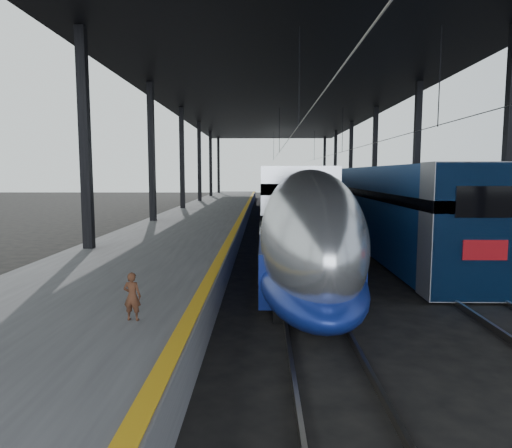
{
  "coord_description": "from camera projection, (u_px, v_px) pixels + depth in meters",
  "views": [
    {
      "loc": [
        0.72,
        -11.78,
        3.77
      ],
      "look_at": [
        0.47,
        4.24,
        2.0
      ],
      "focal_mm": 32.0,
      "sensor_mm": 36.0,
      "label": 1
    }
  ],
  "objects": [
    {
      "name": "ground",
      "position": [
        236.0,
        316.0,
        12.14
      ],
      "size": [
        160.0,
        160.0,
        0.0
      ],
      "primitive_type": "plane",
      "color": "black",
      "rests_on": "ground"
    },
    {
      "name": "platform",
      "position": [
        203.0,
        220.0,
        32.01
      ],
      "size": [
        6.0,
        80.0,
        1.0
      ],
      "primitive_type": "cube",
      "color": "#4C4C4F",
      "rests_on": "ground"
    },
    {
      "name": "yellow_strip",
      "position": [
        243.0,
        213.0,
        31.91
      ],
      "size": [
        0.3,
        80.0,
        0.01
      ],
      "primitive_type": "cube",
      "color": "gold",
      "rests_on": "platform"
    },
    {
      "name": "rails",
      "position": [
        317.0,
        227.0,
        31.93
      ],
      "size": [
        6.52,
        80.0,
        0.16
      ],
      "color": "slate",
      "rests_on": "ground"
    },
    {
      "name": "canopy",
      "position": [
        281.0,
        95.0,
        30.98
      ],
      "size": [
        18.0,
        75.0,
        9.47
      ],
      "color": "black",
      "rests_on": "ground"
    },
    {
      "name": "tgv_train",
      "position": [
        278.0,
        195.0,
        39.87
      ],
      "size": [
        2.81,
        65.2,
        4.03
      ],
      "color": "#A9ACB1",
      "rests_on": "ground"
    },
    {
      "name": "second_train",
      "position": [
        335.0,
        193.0,
        39.98
      ],
      "size": [
        2.99,
        56.05,
        4.11
      ],
      "color": "navy",
      "rests_on": "ground"
    },
    {
      "name": "child",
      "position": [
        132.0,
        296.0,
        8.62
      ],
      "size": [
        0.36,
        0.26,
        0.93
      ],
      "primitive_type": "imported",
      "rotation": [
        0.0,
        0.0,
        3.03
      ],
      "color": "#442516",
      "rests_on": "platform"
    }
  ]
}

